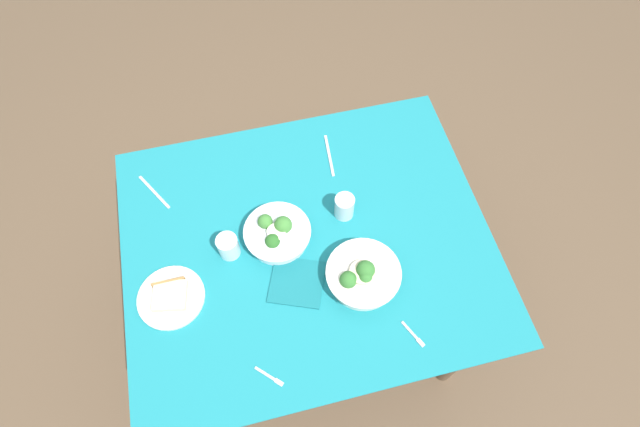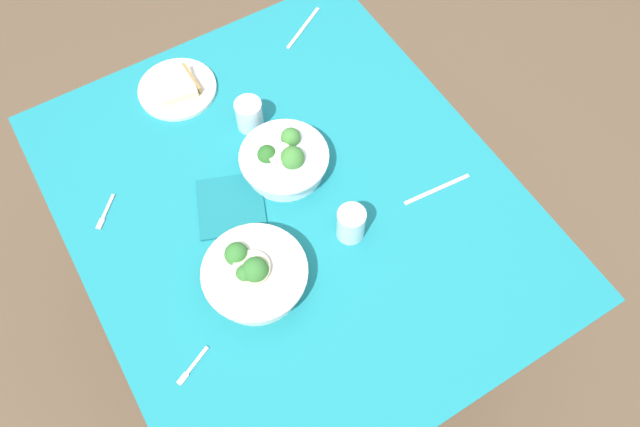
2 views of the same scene
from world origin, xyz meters
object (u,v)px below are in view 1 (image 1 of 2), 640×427
Objects in this scene: broccoli_bowl_far at (362,275)px; table_knife_right at (154,192)px; napkin_folded_upper at (297,282)px; water_glass_side at (344,207)px; fork_by_far_bowl at (414,335)px; fork_by_near_bowl at (270,377)px; broccoli_bowl_near at (277,234)px; water_glass_center at (228,246)px; bread_side_plate at (171,297)px; table_knife_left at (329,155)px.

table_knife_right is (0.63, -0.50, -0.04)m from broccoli_bowl_far.
napkin_folded_upper is at bearing -167.37° from table_knife_right.
table_knife_right is (0.64, -0.24, -0.04)m from water_glass_side.
fork_by_far_bowl is 0.45m from fork_by_near_bowl.
fork_by_far_bowl is at bearing -164.29° from table_knife_right.
napkin_folded_upper is (0.31, -0.26, 0.00)m from fork_by_far_bowl.
water_glass_center is (0.17, 0.01, 0.01)m from broccoli_bowl_near.
fork_by_far_bowl is (-0.34, 0.43, -0.03)m from broccoli_bowl_near.
fork_by_near_bowl is 0.78m from table_knife_right.
water_glass_center is at bearing -39.41° from napkin_folded_upper.
broccoli_bowl_far is 0.25m from water_glass_side.
table_knife_left is (-0.63, -0.42, -0.01)m from bread_side_plate.
water_glass_side is 0.50× the size of table_knife_left.
fork_by_far_bowl is at bearing 157.19° from bread_side_plate.
water_glass_center is at bearing -49.17° from table_knife_left.
fork_by_near_bowl is at bearing 129.37° from bread_side_plate.
table_knife_right is (0.65, 0.01, 0.00)m from table_knife_left.
broccoli_bowl_near reaches higher than bread_side_plate.
broccoli_bowl_far is at bearing 171.92° from bread_side_plate.
bread_side_plate reaches higher than table_knife_right.
water_glass_center reaches higher than fork_by_near_bowl.
table_knife_right is at bearing -52.45° from water_glass_center.
napkin_folded_upper reaches higher than fork_by_near_bowl.
fork_by_near_bowl is (0.36, 0.48, -0.04)m from water_glass_side.
table_knife_right is at bearing -158.92° from fork_by_far_bowl.
broccoli_bowl_far is 0.45m from water_glass_center.
broccoli_bowl_near reaches higher than table_knife_right.
water_glass_center reaches higher than table_knife_right.
table_knife_left and table_knife_right have the same top height.
napkin_folded_upper is (0.21, -0.04, -0.04)m from broccoli_bowl_far.
table_knife_right is at bearing -84.43° from table_knife_left.
broccoli_bowl_near is 2.60× the size of water_glass_center.
fork_by_near_bowl is (0.45, 0.02, -0.00)m from fork_by_far_bowl.
broccoli_bowl_near is at bearing -80.73° from napkin_folded_upper.
bread_side_plate is at bearing -51.26° from table_knife_left.
napkin_folded_upper is (0.21, 0.21, -0.04)m from water_glass_side.
fork_by_near_bowl is 0.43× the size of table_knife_right.
broccoli_bowl_near is at bearing 9.76° from water_glass_side.
table_knife_left is at bearing -92.25° from broccoli_bowl_far.
broccoli_bowl_far is 1.07× the size of broccoli_bowl_near.
broccoli_bowl_near is 0.17m from napkin_folded_upper.
table_knife_left is at bearing -92.63° from water_glass_side.
napkin_folded_upper is at bearing -154.17° from fork_by_far_bowl.
broccoli_bowl_far is at bearing 77.75° from fork_by_near_bowl.
bread_side_plate is at bearing 173.48° from fork_by_near_bowl.
table_knife_right is (0.23, -0.30, -0.04)m from water_glass_center.
water_glass_center reaches higher than bread_side_plate.
water_glass_center is 0.52m from table_knife_left.
water_glass_center is 0.93× the size of fork_by_far_bowl.
fork_by_near_bowl and table_knife_left have the same top height.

